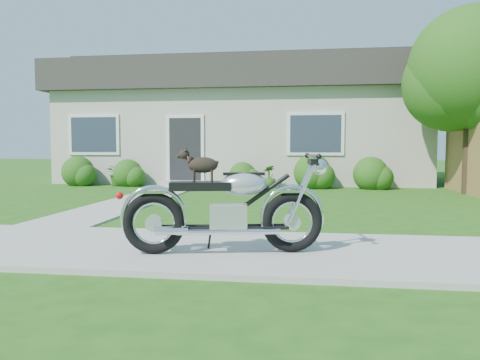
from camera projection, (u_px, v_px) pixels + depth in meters
The scene contains 9 objects.
ground at pixel (115, 248), 5.55m from camera, with size 80.00×80.00×0.00m, color #235114.
sidewalk at pixel (115, 246), 5.55m from camera, with size 24.00×2.20×0.04m, color #9E9B93.
walkway at pixel (141, 199), 10.70m from camera, with size 1.20×8.00×0.03m, color #9E9B93.
house at pixel (245, 121), 17.25m from camera, with size 12.60×7.03×4.50m.
tree_near at pixel (477, 73), 11.62m from camera, with size 3.08×3.08×4.73m.
shrub_row at pixel (232, 173), 13.91m from camera, with size 9.89×1.08×1.08m.
potted_plant_left at pixel (117, 173), 14.47m from camera, with size 0.73×0.64×0.82m, color #244F15.
potted_plant_right at pixel (269, 177), 13.81m from camera, with size 0.37×0.37×0.66m, color #2C5C19.
motorcycle_with_dog at pixel (228, 207), 5.05m from camera, with size 2.20×0.75×1.13m.
Camera 1 is at (2.24, -5.22, 1.19)m, focal length 35.00 mm.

